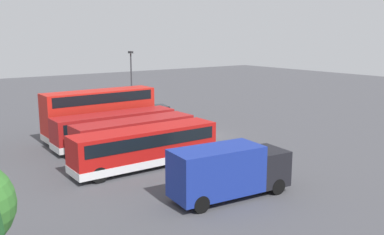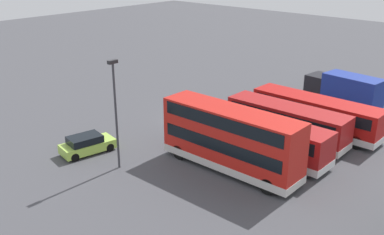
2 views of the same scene
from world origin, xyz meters
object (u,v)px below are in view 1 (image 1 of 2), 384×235
Objects in this scene: bus_single_deck_near_end at (146,146)px; bus_single_deck_second at (135,136)px; bus_single_deck_third at (115,128)px; box_truck_blue at (228,170)px; car_hatchback_silver at (160,112)px; lamp_post_tall at (131,81)px; bus_double_decker_fourth at (100,113)px.

bus_single_deck_second is (3.32, -0.85, -0.00)m from bus_single_deck_near_end.
bus_single_deck_second is 3.61m from bus_single_deck_third.
bus_single_deck_near_end is 1.46× the size of box_truck_blue.
bus_single_deck_third is at bearing -0.35° from bus_single_deck_second.
lamp_post_tall is at bearing 91.02° from car_hatchback_silver.
lamp_post_tall reaches higher than bus_double_decker_fourth.
bus_single_deck_second is 15.96m from car_hatchback_silver.
lamp_post_tall is (23.62, -6.08, 2.92)m from box_truck_blue.
box_truck_blue is (-8.02, -1.08, 0.08)m from bus_single_deck_near_end.
bus_double_decker_fourth is (3.61, -0.19, 0.83)m from bus_single_deck_third.
bus_single_deck_third is 2.51× the size of car_hatchback_silver.
bus_single_deck_second is at bearing 152.84° from lamp_post_tall.
bus_single_deck_third is at bearing 131.11° from car_hatchback_silver.
lamp_post_tall is at bearing -35.89° from bus_single_deck_third.
bus_single_deck_near_end is 19.12m from car_hatchback_silver.
lamp_post_tall reaches higher than car_hatchback_silver.
bus_single_deck_near_end is 2.60× the size of car_hatchback_silver.
bus_single_deck_third is at bearing -7.19° from bus_single_deck_near_end.
bus_single_deck_second is at bearing 1.14° from box_truck_blue.
bus_single_deck_second is 14.14m from lamp_post_tall.
lamp_post_tall reaches higher than bus_single_deck_third.
bus_single_deck_third is 14.94m from box_truck_blue.
car_hatchback_silver is at bearing -34.82° from bus_single_deck_near_end.
bus_single_deck_near_end and bus_single_deck_third have the same top height.
bus_double_decker_fourth reaches higher than box_truck_blue.
lamp_post_tall reaches higher than bus_single_deck_second.
bus_single_deck_near_end is 6.98m from bus_single_deck_third.
car_hatchback_silver is 5.43m from lamp_post_tall.
bus_double_decker_fourth is at bearing -3.03° from bus_single_deck_third.
bus_single_deck_third is (3.61, -0.02, 0.00)m from bus_single_deck_second.
bus_double_decker_fourth reaches higher than bus_single_deck_third.
bus_single_deck_second is 11.33m from box_truck_blue.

